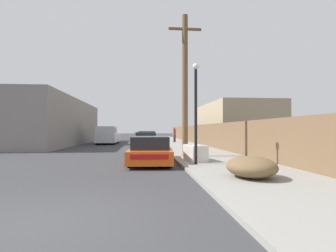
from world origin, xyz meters
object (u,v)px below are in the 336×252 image
(parked_sports_car_red, at_px, (151,151))
(brush_pile, at_px, (251,167))
(discarded_fridge, at_px, (195,153))
(car_parked_far, at_px, (147,138))
(car_parked_mid, at_px, (144,141))
(street_lamp, at_px, (196,105))
(pedestrian, at_px, (175,134))
(utility_pole, at_px, (185,83))
(pickup_truck, at_px, (107,135))

(parked_sports_car_red, height_order, brush_pile, parked_sports_car_red)
(discarded_fridge, distance_m, car_parked_far, 15.06)
(discarded_fridge, xyz_separation_m, car_parked_mid, (-2.29, 8.84, 0.15))
(street_lamp, xyz_separation_m, pedestrian, (1.45, 19.39, -1.58))
(parked_sports_car_red, bearing_deg, street_lamp, -28.75)
(utility_pole, bearing_deg, pickup_truck, 112.74)
(car_parked_mid, height_order, car_parked_far, car_parked_far)
(street_lamp, bearing_deg, utility_pole, 88.67)
(brush_pile, bearing_deg, pickup_truck, 108.49)
(pickup_truck, xyz_separation_m, brush_pile, (7.04, -21.07, -0.51))
(car_parked_far, bearing_deg, pedestrian, 50.80)
(utility_pole, bearing_deg, brush_pile, -81.72)
(street_lamp, bearing_deg, pickup_truck, 108.64)
(car_parked_far, bearing_deg, car_parked_mid, -88.30)
(pickup_truck, relative_size, brush_pile, 3.00)
(car_parked_far, distance_m, utility_pole, 13.36)
(car_parked_far, relative_size, street_lamp, 0.99)
(brush_pile, relative_size, pedestrian, 1.01)
(car_parked_far, xyz_separation_m, utility_pole, (1.83, -12.78, 3.43))
(parked_sports_car_red, relative_size, pedestrian, 2.54)
(parked_sports_car_red, distance_m, brush_pile, 5.24)
(car_parked_mid, distance_m, pickup_truck, 8.78)
(discarded_fridge, bearing_deg, pickup_truck, 102.11)
(discarded_fridge, relative_size, street_lamp, 0.39)
(brush_pile, bearing_deg, pedestrian, 88.92)
(utility_pole, xyz_separation_m, street_lamp, (-0.08, -3.30, -1.48))
(pickup_truck, height_order, street_lamp, street_lamp)
(parked_sports_car_red, height_order, car_parked_far, car_parked_far)
(discarded_fridge, height_order, pickup_truck, pickup_truck)
(pedestrian, bearing_deg, utility_pole, -94.88)
(parked_sports_car_red, relative_size, pickup_truck, 0.84)
(car_parked_far, height_order, utility_pole, utility_pole)
(car_parked_far, height_order, street_lamp, street_lamp)
(parked_sports_car_red, xyz_separation_m, street_lamp, (1.84, -1.16, 2.03))
(car_parked_mid, xyz_separation_m, utility_pole, (2.17, -6.70, 3.45))
(car_parked_mid, distance_m, pedestrian, 10.05)
(discarded_fridge, relative_size, parked_sports_car_red, 0.37)
(discarded_fridge, height_order, brush_pile, discarded_fridge)
(brush_pile, bearing_deg, utility_pole, 98.28)
(discarded_fridge, height_order, parked_sports_car_red, parked_sports_car_red)
(car_parked_far, bearing_deg, discarded_fridge, -77.68)
(car_parked_mid, bearing_deg, utility_pole, -76.49)
(pedestrian, bearing_deg, parked_sports_car_red, -100.25)
(pickup_truck, height_order, utility_pole, utility_pole)
(utility_pole, distance_m, street_lamp, 3.62)
(discarded_fridge, xyz_separation_m, pedestrian, (1.25, 18.24, 0.53))
(pickup_truck, bearing_deg, car_parked_far, 158.48)
(car_parked_far, xyz_separation_m, pickup_truck, (-4.26, 1.76, 0.29))
(pickup_truck, bearing_deg, pedestrian, -167.34)
(discarded_fridge, bearing_deg, utility_pole, 84.89)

